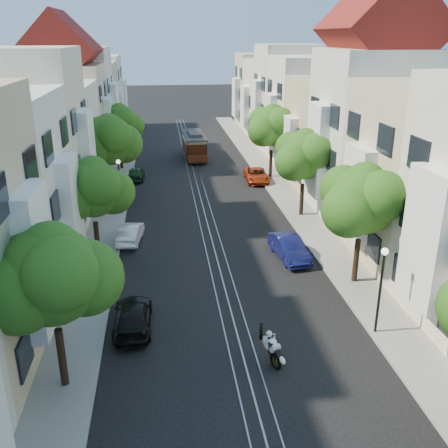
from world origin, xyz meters
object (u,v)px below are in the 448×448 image
object	(u,v)px
tree_w_a	(53,278)
parked_car_w_mid	(131,233)
parked_car_e_mid	(289,248)
parked_car_w_far	(136,174)
cable_car	(194,144)
parked_car_e_far	(256,175)
sportbike_rider	(270,345)
lamp_east	(382,278)
tree_e_d	(273,127)
tree_w_c	(109,141)
tree_w_d	(119,124)
tree_e_b	(363,201)
tree_e_c	(305,156)
parked_car_w_near	(133,316)
tree_w_b	(93,190)
lamp_west	(119,178)

from	to	relation	value
tree_w_a	parked_car_w_mid	xyz separation A→B (m)	(1.78, 14.50, -4.13)
parked_car_e_mid	parked_car_w_far	size ratio (longest dim) A/B	1.14
cable_car	parked_car_e_far	world-z (taller)	cable_car
sportbike_rider	parked_car_e_mid	distance (m)	10.63
lamp_east	sportbike_rider	size ratio (longest dim) A/B	2.27
tree_e_d	tree_w_c	xyz separation A→B (m)	(-14.40, -6.00, 0.20)
lamp_east	parked_car_w_mid	distance (m)	17.23
tree_e_d	tree_w_d	distance (m)	15.25
tree_e_b	tree_e_c	bearing A→B (deg)	90.00
tree_e_c	parked_car_w_near	world-z (taller)	tree_e_c
tree_e_c	tree_w_c	distance (m)	15.25
sportbike_rider	cable_car	distance (m)	37.29
tree_e_b	parked_car_w_far	distance (m)	26.44
tree_w_a	parked_car_w_mid	size ratio (longest dim) A/B	1.82
tree_w_a	tree_w_b	world-z (taller)	tree_w_a
tree_w_b	tree_e_b	bearing A→B (deg)	-19.15
sportbike_rider	lamp_east	bearing A→B (deg)	-6.30
tree_w_d	lamp_west	xyz separation A→B (m)	(0.84, -13.98, -1.75)
tree_e_b	parked_car_w_far	xyz separation A→B (m)	(-12.86, 22.73, -4.12)
parked_car_e_mid	parked_car_e_far	xyz separation A→B (m)	(1.20, 17.14, -0.07)
parked_car_e_far	parked_car_w_far	size ratio (longest dim) A/B	1.21
cable_car	parked_car_w_mid	size ratio (longest dim) A/B	1.96
lamp_west	cable_car	xyz separation A→B (m)	(6.80, 17.78, -1.23)
lamp_west	cable_car	world-z (taller)	lamp_west
tree_w_a	lamp_west	distance (m)	20.13
parked_car_w_near	lamp_east	bearing A→B (deg)	170.42
tree_w_c	parked_car_w_far	size ratio (longest dim) A/B	1.97
tree_e_b	sportbike_rider	bearing A→B (deg)	-133.87
tree_e_d	cable_car	distance (m)	11.57
tree_w_c	cable_car	world-z (taller)	tree_w_c
cable_car	lamp_west	bearing A→B (deg)	-113.04
tree_e_d	cable_car	world-z (taller)	tree_e_d
cable_car	tree_e_b	bearing A→B (deg)	-79.74
parked_car_w_far	cable_car	bearing A→B (deg)	-123.97
tree_e_c	parked_car_w_near	distance (m)	18.94
tree_e_d	parked_car_w_near	bearing A→B (deg)	-115.56
sportbike_rider	parked_car_w_far	distance (m)	29.95
tree_w_b	parked_car_w_mid	size ratio (longest dim) A/B	1.71
tree_e_c	lamp_west	bearing A→B (deg)	171.51
tree_e_b	parked_car_w_far	bearing A→B (deg)	119.50
parked_car_w_mid	parked_car_e_far	bearing A→B (deg)	-122.24
tree_w_c	parked_car_e_far	world-z (taller)	tree_w_c
tree_e_d	lamp_east	world-z (taller)	tree_e_d
tree_e_b	cable_car	world-z (taller)	tree_e_b
tree_e_c	sportbike_rider	xyz separation A→B (m)	(-6.22, -17.47, -3.76)
parked_car_e_far	parked_car_w_near	distance (m)	26.00
tree_e_d	lamp_west	distance (m)	16.39
tree_e_b	lamp_west	distance (m)	18.90
sportbike_rider	tree_w_c	bearing A→B (deg)	87.83
sportbike_rider	tree_w_d	bearing A→B (deg)	81.56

